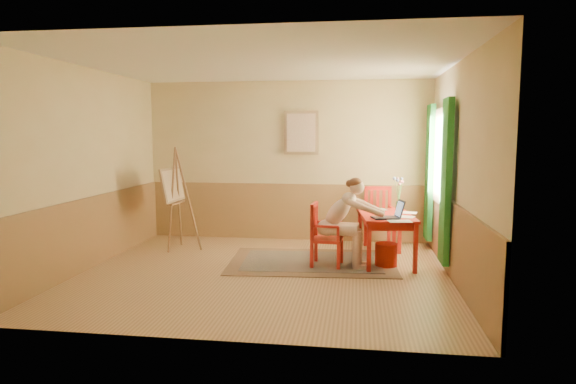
# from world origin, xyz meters

# --- Properties ---
(room) EXTENTS (5.04, 4.54, 2.84)m
(room) POSITION_xyz_m (0.00, 0.00, 1.40)
(room) COLOR tan
(room) RESTS_ON ground
(wainscot) EXTENTS (5.00, 4.50, 1.00)m
(wainscot) POSITION_xyz_m (0.00, 0.80, 0.50)
(wainscot) COLOR #A67D4D
(wainscot) RESTS_ON room
(window) EXTENTS (0.12, 2.01, 2.20)m
(window) POSITION_xyz_m (2.42, 1.10, 1.35)
(window) COLOR white
(window) RESTS_ON room
(wall_portrait) EXTENTS (0.60, 0.05, 0.76)m
(wall_portrait) POSITION_xyz_m (0.25, 2.20, 1.90)
(wall_portrait) COLOR #9A7A55
(wall_portrait) RESTS_ON room
(rug) EXTENTS (2.50, 1.76, 0.02)m
(rug) POSITION_xyz_m (0.59, 0.66, 0.01)
(rug) COLOR #8C7251
(rug) RESTS_ON room
(table) EXTENTS (0.85, 1.27, 0.72)m
(table) POSITION_xyz_m (1.66, 0.78, 0.63)
(table) COLOR red
(table) RESTS_ON room
(chair_left) EXTENTS (0.45, 0.44, 0.91)m
(chair_left) POSITION_xyz_m (0.78, 0.47, 0.46)
(chair_left) COLOR red
(chair_left) RESTS_ON room
(chair_back) EXTENTS (0.50, 0.52, 1.01)m
(chair_back) POSITION_xyz_m (1.60, 1.75, 0.50)
(chair_back) COLOR red
(chair_back) RESTS_ON room
(figure) EXTENTS (0.96, 0.44, 1.28)m
(figure) POSITION_xyz_m (1.06, 0.43, 0.71)
(figure) COLOR beige
(figure) RESTS_ON room
(laptop) EXTENTS (0.47, 0.35, 0.25)m
(laptop) POSITION_xyz_m (1.69, 0.43, 0.77)
(laptop) COLOR #1E2338
(laptop) RESTS_ON table
(papers) EXTENTS (0.77, 1.28, 0.00)m
(papers) POSITION_xyz_m (1.79, 0.74, 0.72)
(papers) COLOR white
(papers) RESTS_ON table
(vase) EXTENTS (0.18, 0.26, 0.52)m
(vase) POSITION_xyz_m (1.86, 1.21, 0.96)
(vase) COLOR #3F724C
(vase) RESTS_ON table
(wastebasket) EXTENTS (0.40, 0.40, 0.34)m
(wastebasket) POSITION_xyz_m (1.66, 0.58, 0.17)
(wastebasket) COLOR #AE1A0A
(wastebasket) RESTS_ON room
(easel) EXTENTS (0.57, 0.74, 1.67)m
(easel) POSITION_xyz_m (-1.71, 1.22, 0.99)
(easel) COLOR brown
(easel) RESTS_ON room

